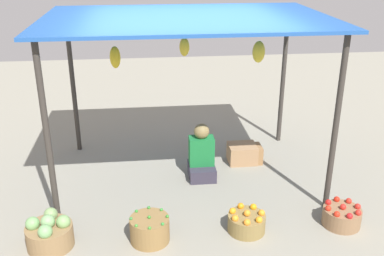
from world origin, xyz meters
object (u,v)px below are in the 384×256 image
(basket_oranges, at_px, (247,222))
(wooden_crate_near_vendor, at_px, (248,154))
(basket_green_chilies, at_px, (150,229))
(wooden_crate_stacked_rear, at_px, (242,153))
(vendor_person, at_px, (202,157))
(basket_red_tomatoes, at_px, (342,216))
(basket_cabbages, at_px, (50,233))

(basket_oranges, distance_m, wooden_crate_near_vendor, 1.74)
(basket_green_chilies, relative_size, wooden_crate_stacked_rear, 1.06)
(basket_green_chilies, bearing_deg, basket_oranges, 2.98)
(basket_green_chilies, xyz_separation_m, wooden_crate_stacked_rear, (1.41, 1.77, -0.01))
(vendor_person, relative_size, wooden_crate_stacked_rear, 1.90)
(vendor_person, height_order, basket_red_tomatoes, vendor_person)
(basket_green_chilies, xyz_separation_m, wooden_crate_near_vendor, (1.50, 1.75, -0.01))
(basket_oranges, xyz_separation_m, wooden_crate_stacked_rear, (0.32, 1.71, 0.03))
(wooden_crate_near_vendor, bearing_deg, basket_red_tomatoes, -67.19)
(vendor_person, relative_size, basket_green_chilies, 1.79)
(basket_cabbages, height_order, basket_green_chilies, basket_cabbages)
(basket_cabbages, height_order, basket_red_tomatoes, basket_cabbages)
(vendor_person, xyz_separation_m, basket_cabbages, (-1.82, -1.38, -0.14))
(vendor_person, distance_m, basket_oranges, 1.40)
(basket_red_tomatoes, bearing_deg, vendor_person, 137.43)
(vendor_person, bearing_deg, wooden_crate_near_vendor, 25.30)
(wooden_crate_stacked_rear, bearing_deg, wooden_crate_near_vendor, -9.91)
(vendor_person, bearing_deg, basket_cabbages, -142.90)
(basket_cabbages, relative_size, wooden_crate_near_vendor, 1.30)
(basket_cabbages, xyz_separation_m, wooden_crate_stacked_rear, (2.48, 1.75, -0.03))
(vendor_person, distance_m, basket_green_chilies, 1.60)
(basket_green_chilies, bearing_deg, wooden_crate_near_vendor, 49.38)
(basket_oranges, relative_size, wooden_crate_near_vendor, 1.11)
(basket_red_tomatoes, bearing_deg, basket_cabbages, -179.38)
(basket_cabbages, distance_m, wooden_crate_near_vendor, 3.10)
(vendor_person, distance_m, basket_red_tomatoes, 2.00)
(basket_cabbages, distance_m, wooden_crate_stacked_rear, 3.04)
(basket_cabbages, bearing_deg, wooden_crate_near_vendor, 33.97)
(basket_cabbages, height_order, wooden_crate_near_vendor, basket_cabbages)
(basket_red_tomatoes, bearing_deg, wooden_crate_stacked_rear, 115.14)
(vendor_person, height_order, wooden_crate_near_vendor, vendor_person)
(basket_green_chilies, relative_size, basket_red_tomatoes, 0.99)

